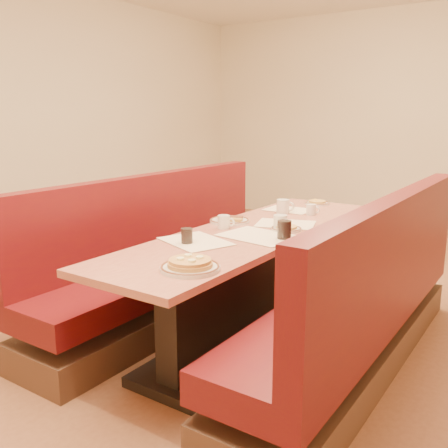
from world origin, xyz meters
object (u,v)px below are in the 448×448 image
Objects in this scene: coffee_mug_a at (281,222)px; soda_tumbler_near at (187,236)px; diner_table at (252,285)px; eggs_plate at (229,220)px; booth_right at (361,311)px; coffee_mug_c at (312,209)px; coffee_mug_d at (283,206)px; pancake_plate at (190,266)px; coffee_mug_b at (224,222)px; booth_left at (167,268)px; soda_tumbler_mid at (284,230)px.

coffee_mug_a reaches higher than soda_tumbler_near.
eggs_plate is (-0.26, 0.11, 0.39)m from diner_table.
booth_right reaches higher than soda_tumbler_near.
coffee_mug_d is at bearing -172.90° from coffee_mug_c.
soda_tumbler_near reaches higher than eggs_plate.
coffee_mug_b is at bearing 113.63° from pancake_plate.
eggs_plate is (-0.99, 0.11, 0.41)m from booth_right.
booth_right reaches higher than coffee_mug_c.
coffee_mug_a is (0.40, -0.00, 0.03)m from eggs_plate.
booth_left reaches higher than coffee_mug_a.
booth_left reaches higher than eggs_plate.
booth_left reaches higher than diner_table.
soda_tumbler_mid is (0.54, -0.22, 0.04)m from eggs_plate.
eggs_plate is 2.21× the size of coffee_mug_a.
coffee_mug_d reaches higher than diner_table.
soda_tumbler_mid reaches higher than diner_table.
pancake_plate is at bearing -66.78° from coffee_mug_a.
booth_right is 8.64× the size of pancake_plate.
soda_tumbler_near is at bearing -113.90° from coffee_mug_d.
coffee_mug_c is at bearing 102.79° from soda_tumbler_mid.
coffee_mug_c is at bearing 52.26° from coffee_mug_b.
diner_table is 0.53m from soda_tumbler_mid.
coffee_mug_c is at bearing 93.01° from pancake_plate.
soda_tumbler_mid is (0.09, 0.79, 0.03)m from pancake_plate.
soda_tumbler_near is at bearing -40.72° from booth_left.
coffee_mug_b reaches higher than eggs_plate.
booth_right is at bearing -12.71° from coffee_mug_b.
booth_right is 1.10m from soda_tumbler_near.
booth_left is 0.98m from coffee_mug_a.
pancake_plate is (0.19, -0.90, 0.40)m from diner_table.
soda_tumbler_mid reaches higher than coffee_mug_a.
coffee_mug_a is 1.07× the size of soda_tumbler_mid.
coffee_mug_d is 1.12m from soda_tumbler_near.
booth_right reaches higher than eggs_plate.
booth_right is at bearing 10.63° from coffee_mug_a.
coffee_mug_b is at bearing -118.70° from coffee_mug_d.
coffee_mug_b is at bearing -175.77° from booth_right.
pancake_plate is at bearing -83.31° from coffee_mug_b.
diner_table is at bearing -122.77° from coffee_mug_a.
coffee_mug_b is (-0.18, -0.07, 0.42)m from diner_table.
pancake_plate is 1.06× the size of eggs_plate.
soda_tumbler_mid is at bearing -22.18° from coffee_mug_b.
booth_right is 20.22× the size of coffee_mug_a.
booth_left reaches higher than pancake_plate.
soda_tumbler_near is at bearing -93.28° from coffee_mug_a.
coffee_mug_b is at bearing -159.19° from diner_table.
soda_tumbler_near reaches higher than pancake_plate.
coffee_mug_a is 1.09× the size of coffee_mug_b.
diner_table is 1.00m from pancake_plate.
coffee_mug_a reaches higher than pancake_plate.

